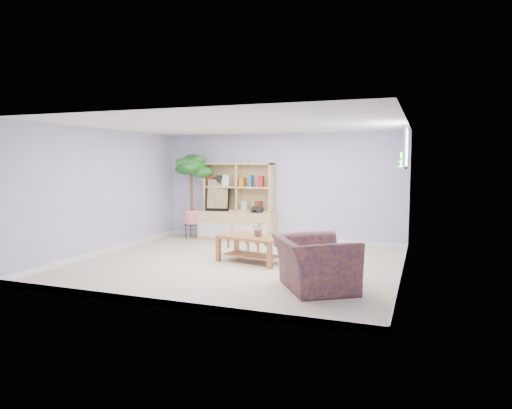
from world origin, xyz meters
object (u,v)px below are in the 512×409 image
(floor_tree, at_px, (192,197))
(storage_unit, at_px, (237,202))
(coffee_table, at_px, (252,249))
(armchair, at_px, (315,260))

(floor_tree, bearing_deg, storage_unit, 10.32)
(coffee_table, distance_m, floor_tree, 2.93)
(coffee_table, xyz_separation_m, floor_tree, (-2.18, 1.82, 0.74))
(storage_unit, xyz_separation_m, armchair, (2.56, -3.31, -0.46))
(storage_unit, relative_size, floor_tree, 0.89)
(storage_unit, relative_size, armchair, 1.55)
(floor_tree, height_order, armchair, floor_tree)
(storage_unit, height_order, floor_tree, floor_tree)
(storage_unit, xyz_separation_m, floor_tree, (-1.04, -0.19, 0.11))
(armchair, bearing_deg, coffee_table, 15.06)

